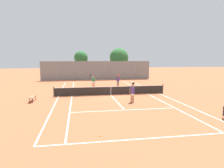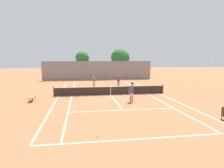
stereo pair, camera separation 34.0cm
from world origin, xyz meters
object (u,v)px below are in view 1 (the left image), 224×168
player_far_left (93,81)px  loose_tennis_ball_1 (125,86)px  tree_behind_left (81,58)px  player_near_side (132,92)px  courtside_bench (32,97)px  player_far_right (118,80)px  loose_tennis_ball_2 (144,106)px  loose_tennis_ball_0 (100,136)px  tree_behind_right (119,58)px  tennis_net (111,90)px

player_far_left → loose_tennis_ball_1: 4.51m
tree_behind_left → player_near_side: bearing=-80.0°
courtside_bench → tree_behind_left: bearing=76.6°
player_far_left → courtside_bench: size_ratio=1.18×
loose_tennis_ball_1 → tree_behind_left: 14.51m
player_far_right → loose_tennis_ball_2: player_far_right is taller
loose_tennis_ball_2 → courtside_bench: size_ratio=0.04×
loose_tennis_ball_0 → courtside_bench: (-5.21, 9.30, 0.38)m
player_far_left → loose_tennis_ball_1: size_ratio=26.88×
player_near_side → loose_tennis_ball_0: (-3.71, -7.35, -0.89)m
player_near_side → loose_tennis_ball_2: 1.87m
loose_tennis_ball_1 → loose_tennis_ball_0: bearing=-107.5°
loose_tennis_ball_0 → loose_tennis_ball_2: size_ratio=1.00×
tree_behind_left → tree_behind_right: bearing=-0.6°
tree_behind_left → tree_behind_right: 7.41m
player_far_left → loose_tennis_ball_2: player_far_left is taller
player_far_left → loose_tennis_ball_0: (-1.02, -17.28, -0.89)m
player_far_left → loose_tennis_ball_0: size_ratio=26.88×
tennis_net → player_far_left: 6.18m
player_near_side → loose_tennis_ball_2: player_near_side is taller
tennis_net → player_far_left: (-1.40, 6.00, 0.42)m
player_far_right → loose_tennis_ball_1: size_ratio=26.88×
tennis_net → player_near_side: (1.29, -3.93, 0.42)m
loose_tennis_ball_0 → loose_tennis_ball_2: same height
loose_tennis_ball_2 → tree_behind_right: 24.61m
loose_tennis_ball_2 → tennis_net: bearing=108.5°
player_near_side → player_far_left: bearing=105.1°
tennis_net → loose_tennis_ball_1: bearing=63.2°
player_far_left → tree_behind_right: size_ratio=0.30×
loose_tennis_ball_0 → tree_behind_left: size_ratio=0.01×
player_far_right → loose_tennis_ball_2: 11.63m
player_near_side → tree_behind_left: tree_behind_left is taller
player_near_side → player_far_right: (0.74, 10.05, 0.00)m
loose_tennis_ball_2 → tree_behind_left: (-4.53, 24.20, 3.90)m
player_far_right → courtside_bench: player_far_right is taller
player_far_left → tree_behind_right: tree_behind_right is taller
player_far_right → tree_behind_left: (-4.73, 12.60, 3.00)m
player_far_left → loose_tennis_ball_1: player_far_left is taller
tree_behind_right → player_near_side: bearing=-98.6°
player_near_side → courtside_bench: 9.15m
loose_tennis_ball_2 → courtside_bench: courtside_bench is taller
loose_tennis_ball_2 → courtside_bench: bearing=159.7°
tree_behind_left → tree_behind_right: tree_behind_right is taller
loose_tennis_ball_2 → tree_behind_right: (2.88, 24.13, 3.90)m
player_near_side → player_far_left: size_ratio=1.00×
player_far_left → tree_behind_left: 13.14m
loose_tennis_ball_2 → tree_behind_left: 24.93m
player_far_left → loose_tennis_ball_2: 11.96m
loose_tennis_ball_0 → tree_behind_left: tree_behind_left is taller
tennis_net → tree_behind_left: tree_behind_left is taller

